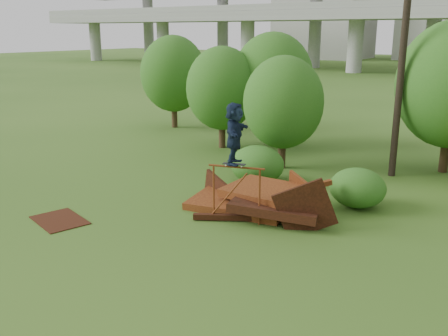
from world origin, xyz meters
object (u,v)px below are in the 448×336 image
Objects in this scene: flat_plate at (60,220)px; utility_pole at (403,50)px; scrap_pile at (258,201)px; skater at (234,133)px.

utility_pole reaches higher than flat_plate.
scrap_pile is 2.70m from skater.
skater is (-0.20, -1.14, 2.44)m from scrap_pile.
skater is at bearing -107.51° from utility_pole.
flat_plate is at bearing -122.77° from utility_pole.
skater is 6.21m from flat_plate.
utility_pole is (2.54, 8.06, 2.26)m from skater.
utility_pole reaches higher than skater.
scrap_pile is 6.39m from flat_plate.
utility_pole is at bearing 71.31° from scrap_pile.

